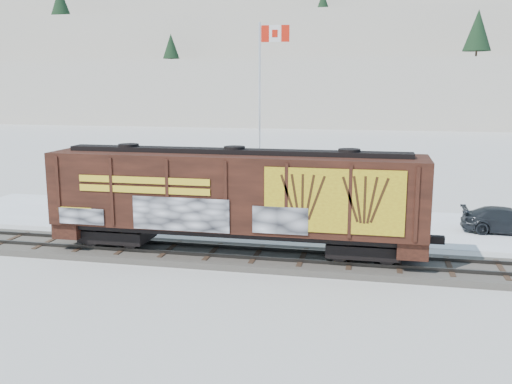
% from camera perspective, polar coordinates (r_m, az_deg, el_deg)
% --- Properties ---
extents(ground, '(500.00, 500.00, 0.00)m').
position_cam_1_polar(ground, '(24.99, 0.08, -6.89)').
color(ground, white).
rests_on(ground, ground).
extents(rail_track, '(50.00, 3.40, 0.43)m').
position_cam_1_polar(rail_track, '(24.94, 0.08, -6.57)').
color(rail_track, '#59544C').
rests_on(rail_track, ground).
extents(parking_strip, '(40.00, 8.00, 0.03)m').
position_cam_1_polar(parking_strip, '(32.09, 2.87, -2.90)').
color(parking_strip, white).
rests_on(parking_strip, ground).
extents(hillside, '(360.00, 110.00, 93.00)m').
position_cam_1_polar(hillside, '(163.32, 10.58, 12.90)').
color(hillside, white).
rests_on(hillside, ground).
extents(hopper_railcar, '(16.04, 3.06, 4.44)m').
position_cam_1_polar(hopper_railcar, '(24.48, -2.14, -0.27)').
color(hopper_railcar, black).
rests_on(hopper_railcar, rail_track).
extents(flagpole, '(2.30, 0.90, 11.31)m').
position_cam_1_polar(flagpole, '(36.24, 0.53, 5.34)').
color(flagpole, silver).
rests_on(flagpole, ground).
extents(car_silver, '(4.26, 2.44, 1.36)m').
position_cam_1_polar(car_silver, '(32.47, -8.59, -1.59)').
color(car_silver, '#B6B9BE').
rests_on(car_silver, parking_strip).
extents(car_white, '(4.27, 2.42, 1.33)m').
position_cam_1_polar(car_white, '(31.04, 10.79, -2.25)').
color(car_white, white).
rests_on(car_white, parking_strip).
extents(car_dark, '(4.55, 1.97, 1.30)m').
position_cam_1_polar(car_dark, '(32.01, 23.79, -2.62)').
color(car_dark, '#202328').
rests_on(car_dark, parking_strip).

